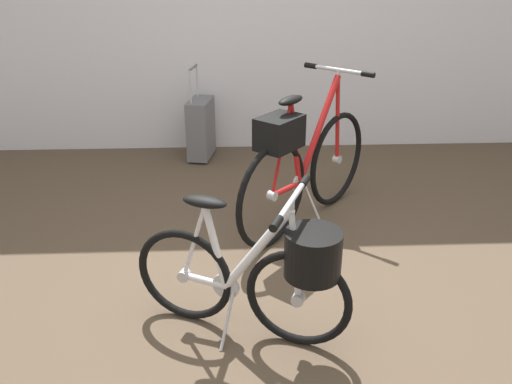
{
  "coord_description": "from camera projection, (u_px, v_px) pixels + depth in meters",
  "views": [
    {
      "loc": [
        -0.19,
        -2.41,
        1.77
      ],
      "look_at": [
        -0.07,
        0.23,
        0.55
      ],
      "focal_mm": 37.6,
      "sensor_mm": 36.0,
      "label": 1
    }
  ],
  "objects": [
    {
      "name": "display_bike_left",
      "position": [
        302.0,
        164.0,
        3.53
      ],
      "size": [
        1.0,
        1.15,
        1.03
      ],
      "color": "black",
      "rests_on": "ground_plane"
    },
    {
      "name": "rolling_suitcase",
      "position": [
        201.0,
        128.0,
        4.78
      ],
      "size": [
        0.25,
        0.39,
        0.83
      ],
      "color": "slate",
      "rests_on": "ground_plane"
    },
    {
      "name": "folding_bike_foreground",
      "position": [
        264.0,
        270.0,
        2.52
      ],
      "size": [
        1.04,
        0.57,
        0.79
      ],
      "color": "black",
      "rests_on": "ground_plane"
    },
    {
      "name": "ground_plane",
      "position": [
        270.0,
        300.0,
        2.93
      ],
      "size": [
        7.13,
        7.13,
        0.0
      ],
      "primitive_type": "plane",
      "color": "brown"
    }
  ]
}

